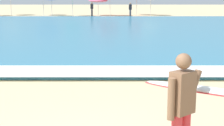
{
  "coord_description": "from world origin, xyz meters",
  "views": [
    {
      "loc": [
        0.37,
        -4.44,
        2.52
      ],
      "look_at": [
        0.34,
        2.72,
        1.1
      ],
      "focal_mm": 56.12,
      "sensor_mm": 36.0,
      "label": 1
    }
  ],
  "objects_px": {
    "beachgoer_near_row_left": "(132,9)",
    "beachgoer_near_row_mid": "(93,9)",
    "surfer_with_board": "(194,100)",
    "beach_umbrella_5": "(100,0)"
  },
  "relations": [
    {
      "from": "beachgoer_near_row_left",
      "to": "beachgoer_near_row_mid",
      "type": "distance_m",
      "value": 4.68
    },
    {
      "from": "beach_umbrella_5",
      "to": "beachgoer_near_row_mid",
      "type": "xyz_separation_m",
      "value": [
        -0.69,
        -0.85,
        -0.92
      ]
    },
    {
      "from": "beachgoer_near_row_mid",
      "to": "beach_umbrella_5",
      "type": "bearing_deg",
      "value": 51.18
    },
    {
      "from": "surfer_with_board",
      "to": "beach_umbrella_5",
      "type": "distance_m",
      "value": 36.44
    },
    {
      "from": "beach_umbrella_5",
      "to": "beachgoer_near_row_mid",
      "type": "height_order",
      "value": "beach_umbrella_5"
    },
    {
      "from": "beachgoer_near_row_mid",
      "to": "surfer_with_board",
      "type": "bearing_deg",
      "value": -84.45
    },
    {
      "from": "beach_umbrella_5",
      "to": "beachgoer_near_row_left",
      "type": "relative_size",
      "value": 1.42
    },
    {
      "from": "surfer_with_board",
      "to": "beach_umbrella_5",
      "type": "relative_size",
      "value": 0.92
    },
    {
      "from": "beachgoer_near_row_left",
      "to": "beachgoer_near_row_mid",
      "type": "bearing_deg",
      "value": 156.4
    },
    {
      "from": "beachgoer_near_row_left",
      "to": "beach_umbrella_5",
      "type": "bearing_deg",
      "value": 142.85
    }
  ]
}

